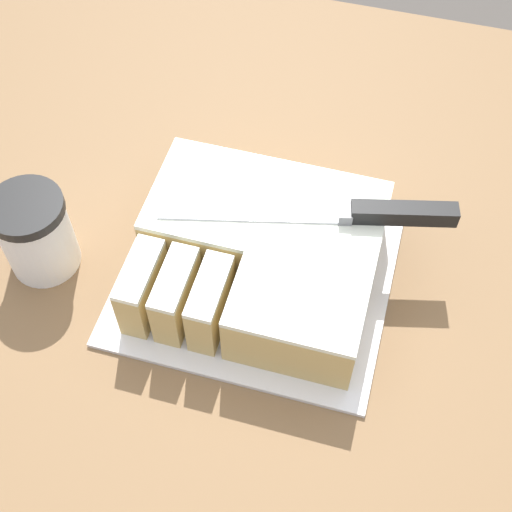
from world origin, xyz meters
name	(u,v)px	position (x,y,z in m)	size (l,w,h in m)	color
ground_plane	(255,482)	(0.00, 0.00, 0.00)	(8.00, 8.00, 0.00)	#4C4742
countertop	(255,403)	(0.00, 0.00, 0.47)	(1.40, 1.10, 0.94)	brown
cake_board	(256,276)	(0.01, -0.03, 0.94)	(0.33, 0.29, 0.01)	silver
cake	(261,254)	(0.02, -0.02, 0.99)	(0.28, 0.25, 0.08)	tan
knife	(370,213)	(0.13, 0.03, 1.04)	(0.35, 0.10, 0.02)	silver
coffee_cup	(36,233)	(-0.25, -0.08, 1.00)	(0.09, 0.09, 0.11)	white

